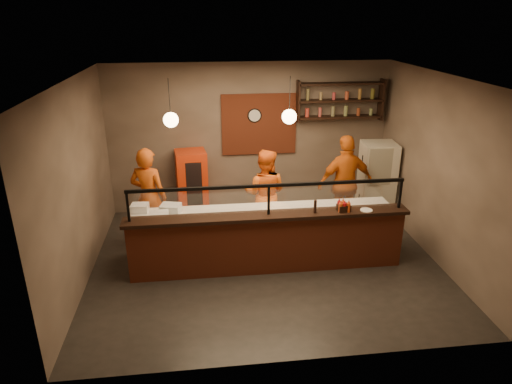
{
  "coord_description": "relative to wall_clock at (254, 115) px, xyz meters",
  "views": [
    {
      "loc": [
        -1.03,
        -7.01,
        4.14
      ],
      "look_at": [
        -0.13,
        0.3,
        1.22
      ],
      "focal_mm": 32.0,
      "sensor_mm": 36.0,
      "label": 1
    }
  ],
  "objects": [
    {
      "name": "red_cooler",
      "position": [
        -1.38,
        -0.31,
        -1.37
      ],
      "size": [
        0.69,
        0.64,
        1.46
      ],
      "primitive_type": "cube",
      "rotation": [
        0.0,
        0.0,
        0.12
      ],
      "color": "red",
      "rests_on": "floor"
    },
    {
      "name": "prep_tub_b",
      "position": [
        -2.25,
        -2.05,
        -1.13
      ],
      "size": [
        0.31,
        0.26,
        0.14
      ],
      "primitive_type": "cube",
      "rotation": [
        0.0,
        0.0,
        -0.09
      ],
      "color": "white",
      "rests_on": "worktop"
    },
    {
      "name": "ceiling",
      "position": [
        -0.1,
        -2.46,
        1.1
      ],
      "size": [
        6.0,
        6.0,
        0.0
      ],
      "primitive_type": "plane",
      "rotation": [
        3.14,
        0.0,
        0.0
      ],
      "color": "#3C342E",
      "rests_on": "wall_back"
    },
    {
      "name": "brick_patch",
      "position": [
        0.1,
        0.01,
        -0.2
      ],
      "size": [
        1.6,
        0.04,
        1.3
      ],
      "primitive_type": "cube",
      "color": "brown",
      "rests_on": "wall_back"
    },
    {
      "name": "wall_right",
      "position": [
        2.9,
        -2.46,
        -0.5
      ],
      "size": [
        0.0,
        5.0,
        5.0
      ],
      "primitive_type": "plane",
      "rotation": [
        1.57,
        0.0,
        -1.57
      ],
      "color": "#7C675B",
      "rests_on": "floor"
    },
    {
      "name": "sneeze_guard",
      "position": [
        -0.1,
        -2.76,
        -0.73
      ],
      "size": [
        4.5,
        0.05,
        0.52
      ],
      "color": "white",
      "rests_on": "counter_ledge"
    },
    {
      "name": "wall_front",
      "position": [
        -0.1,
        -4.96,
        -0.5
      ],
      "size": [
        6.0,
        0.0,
        6.0
      ],
      "primitive_type": "plane",
      "rotation": [
        -1.57,
        0.0,
        0.0
      ],
      "color": "#7C675B",
      "rests_on": "floor"
    },
    {
      "name": "condiment_caddy",
      "position": [
        1.15,
        -2.78,
        -0.98
      ],
      "size": [
        0.22,
        0.19,
        0.11
      ],
      "primitive_type": "cube",
      "rotation": [
        0.0,
        0.0,
        0.16
      ],
      "color": "black",
      "rests_on": "counter_ledge"
    },
    {
      "name": "pendant_right",
      "position": [
        0.3,
        -2.26,
        0.45
      ],
      "size": [
        0.24,
        0.24,
        0.77
      ],
      "color": "black",
      "rests_on": "ceiling"
    },
    {
      "name": "small_plate",
      "position": [
        1.54,
        -2.82,
        -1.03
      ],
      "size": [
        0.23,
        0.23,
        0.01
      ],
      "primitive_type": "cylinder",
      "rotation": [
        0.0,
        0.0,
        0.13
      ],
      "color": "silver",
      "rests_on": "counter_ledge"
    },
    {
      "name": "worktop",
      "position": [
        -0.1,
        -2.26,
        -1.23
      ],
      "size": [
        4.6,
        0.75,
        0.05
      ],
      "primitive_type": "cube",
      "color": "white",
      "rests_on": "worktop_cabinet"
    },
    {
      "name": "floor",
      "position": [
        -0.1,
        -2.46,
        -2.1
      ],
      "size": [
        6.0,
        6.0,
        0.0
      ],
      "primitive_type": "plane",
      "color": "black",
      "rests_on": "ground"
    },
    {
      "name": "prep_tub_a",
      "position": [
        -1.71,
        -2.18,
        -1.12
      ],
      "size": [
        0.38,
        0.34,
        0.17
      ],
      "primitive_type": "cube",
      "rotation": [
        0.0,
        0.0,
        -0.24
      ],
      "color": "silver",
      "rests_on": "worktop"
    },
    {
      "name": "wall_left",
      "position": [
        -3.1,
        -2.46,
        -0.5
      ],
      "size": [
        0.0,
        5.0,
        5.0
      ],
      "primitive_type": "plane",
      "rotation": [
        1.57,
        0.0,
        1.57
      ],
      "color": "#7C675B",
      "rests_on": "floor"
    },
    {
      "name": "prep_tub_c",
      "position": [
        -1.89,
        -2.47,
        -1.12
      ],
      "size": [
        0.34,
        0.28,
        0.16
      ],
      "primitive_type": "cube",
      "rotation": [
        0.0,
        0.0,
        0.08
      ],
      "color": "silver",
      "rests_on": "worktop"
    },
    {
      "name": "cook_right",
      "position": [
        1.66,
        -1.3,
        -1.13
      ],
      "size": [
        1.19,
        0.62,
        1.95
      ],
      "primitive_type": "imported",
      "rotation": [
        0.0,
        0.0,
        3.28
      ],
      "color": "#CB5A13",
      "rests_on": "floor"
    },
    {
      "name": "pepper_mill",
      "position": [
        0.67,
        -2.8,
        -0.93
      ],
      "size": [
        0.06,
        0.06,
        0.22
      ],
      "primitive_type": "cylinder",
      "rotation": [
        0.0,
        0.0,
        -0.41
      ],
      "color": "black",
      "rests_on": "counter_ledge"
    },
    {
      "name": "pizza_dough",
      "position": [
        0.11,
        -2.16,
        -1.19
      ],
      "size": [
        0.56,
        0.56,
        0.01
      ],
      "primitive_type": "cylinder",
      "rotation": [
        0.0,
        0.0,
        -0.07
      ],
      "color": "#EFDFCB",
      "rests_on": "worktop"
    },
    {
      "name": "rolling_pin",
      "position": [
        -1.89,
        -2.26,
        -1.17
      ],
      "size": [
        0.31,
        0.18,
        0.05
      ],
      "primitive_type": "cylinder",
      "rotation": [
        0.0,
        1.57,
        0.41
      ],
      "color": "gold",
      "rests_on": "worktop"
    },
    {
      "name": "worktop_cabinet",
      "position": [
        -0.1,
        -2.26,
        -1.68
      ],
      "size": [
        4.6,
        0.75,
        0.85
      ],
      "primitive_type": "cube",
      "color": "gray",
      "rests_on": "floor"
    },
    {
      "name": "cook_mid",
      "position": [
        0.03,
        -1.39,
        -1.22
      ],
      "size": [
        1.02,
        0.9,
        1.75
      ],
      "primitive_type": "imported",
      "rotation": [
        0.0,
        0.0,
        2.82
      ],
      "color": "orange",
      "rests_on": "floor"
    },
    {
      "name": "wall_clock",
      "position": [
        0.0,
        0.0,
        0.0
      ],
      "size": [
        0.3,
        0.04,
        0.3
      ],
      "primitive_type": "cylinder",
      "rotation": [
        1.57,
        0.0,
        0.0
      ],
      "color": "black",
      "rests_on": "wall_back"
    },
    {
      "name": "fridge",
      "position": [
        2.5,
        -0.81,
        -1.28
      ],
      "size": [
        0.73,
        0.69,
        1.64
      ],
      "primitive_type": "cube",
      "rotation": [
        0.0,
        0.0,
        -0.08
      ],
      "color": "beige",
      "rests_on": "floor"
    },
    {
      "name": "cook_left",
      "position": [
        -2.15,
        -1.48,
        -1.16
      ],
      "size": [
        0.8,
        0.66,
        1.89
      ],
      "primitive_type": "imported",
      "rotation": [
        0.0,
        0.0,
        2.8
      ],
      "color": "#C54D12",
      "rests_on": "floor"
    },
    {
      "name": "wall_shelving",
      "position": [
        1.8,
        -0.14,
        0.3
      ],
      "size": [
        1.84,
        0.28,
        0.85
      ],
      "color": "black",
      "rests_on": "wall_back"
    },
    {
      "name": "wall_back",
      "position": [
        -0.1,
        0.04,
        -0.5
      ],
      "size": [
        6.0,
        0.0,
        6.0
      ],
      "primitive_type": "plane",
      "rotation": [
        1.57,
        0.0,
        0.0
      ],
      "color": "#7C675B",
      "rests_on": "floor"
    },
    {
      "name": "pendant_left",
      "position": [
        -1.6,
        -2.26,
        0.45
      ],
      "size": [
        0.24,
        0.24,
        0.77
      ],
      "color": "black",
      "rests_on": "ceiling"
    },
    {
      "name": "counter_ledge",
      "position": [
        -0.1,
        -2.76,
        -1.07
      ],
      "size": [
        4.7,
        0.37,
        0.06
      ],
      "primitive_type": "cube",
      "color": "black",
      "rests_on": "service_counter"
    },
    {
      "name": "service_counter",
      "position": [
        -0.1,
        -2.76,
        -1.6
      ],
      "size": [
        4.6,
        0.25,
        1.0
      ],
      "primitive_type": "cube",
      "color": "brown",
      "rests_on": "floor"
    }
  ]
}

